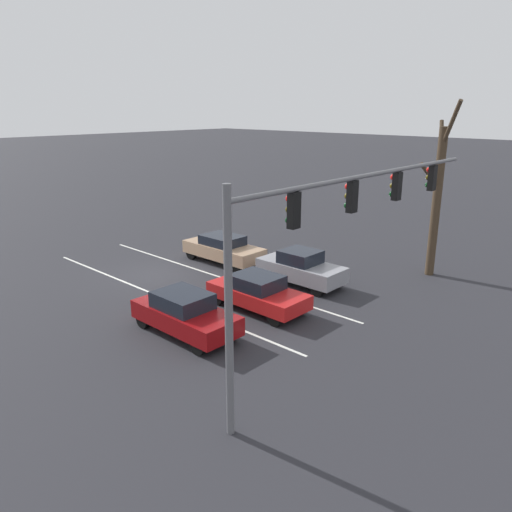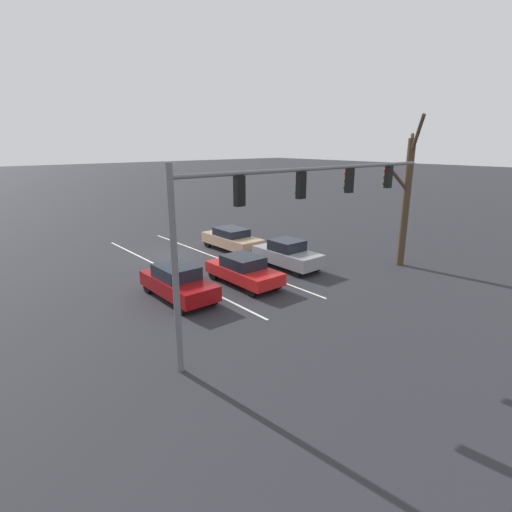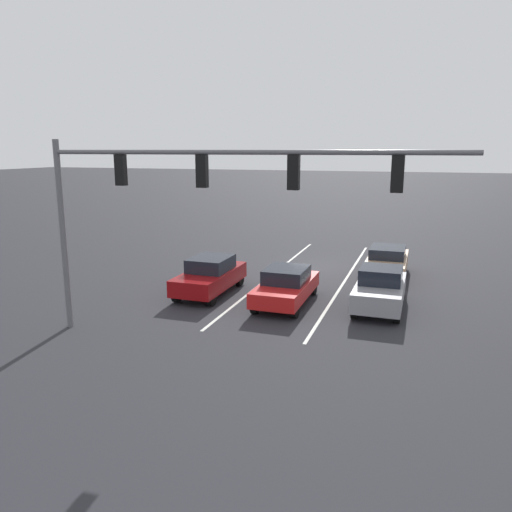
% 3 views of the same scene
% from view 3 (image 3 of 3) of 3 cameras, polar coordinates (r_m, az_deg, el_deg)
% --- Properties ---
extents(ground_plane, '(240.00, 240.00, 0.00)m').
position_cam_3_polar(ground_plane, '(26.30, 7.14, -1.20)').
color(ground_plane, '#28282D').
extents(lane_stripe_left_divider, '(0.12, 16.67, 0.01)m').
position_cam_3_polar(lane_stripe_left_divider, '(23.77, 10.18, -2.72)').
color(lane_stripe_left_divider, silver).
rests_on(lane_stripe_left_divider, ground_plane).
extents(lane_stripe_center_divider, '(0.12, 16.67, 0.01)m').
position_cam_3_polar(lane_stripe_center_divider, '(24.51, 1.96, -2.08)').
color(lane_stripe_center_divider, silver).
rests_on(lane_stripe_center_divider, ground_plane).
extents(car_maroon_rightlane_front, '(1.77, 4.26, 1.55)m').
position_cam_3_polar(car_maroon_rightlane_front, '(21.21, -5.27, -2.21)').
color(car_maroon_rightlane_front, maroon).
rests_on(car_maroon_rightlane_front, ground_plane).
extents(car_gray_leftlane_front, '(1.75, 4.11, 1.61)m').
position_cam_3_polar(car_gray_leftlane_front, '(19.69, 14.00, -3.63)').
color(car_gray_leftlane_front, gray).
rests_on(car_gray_leftlane_front, ground_plane).
extents(car_red_midlane_front, '(1.78, 4.26, 1.45)m').
position_cam_3_polar(car_red_midlane_front, '(19.74, 3.46, -3.39)').
color(car_red_midlane_front, red).
rests_on(car_red_midlane_front, ground_plane).
extents(car_tan_leftlane_second, '(1.81, 4.57, 1.47)m').
position_cam_3_polar(car_tan_leftlane_second, '(24.59, 14.74, -0.61)').
color(car_tan_leftlane_second, tan).
rests_on(car_tan_leftlane_second, ground_plane).
extents(traffic_signal_gantry, '(12.71, 0.37, 6.32)m').
position_cam_3_polar(traffic_signal_gantry, '(15.11, -8.15, 7.73)').
color(traffic_signal_gantry, slate).
rests_on(traffic_signal_gantry, ground_plane).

